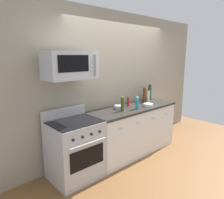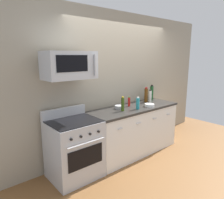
{
  "view_description": "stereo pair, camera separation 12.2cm",
  "coord_description": "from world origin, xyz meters",
  "px_view_note": "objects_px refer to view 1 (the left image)",
  "views": [
    {
      "loc": [
        -2.92,
        -2.59,
        1.89
      ],
      "look_at": [
        -0.61,
        -0.05,
        1.16
      ],
      "focal_mm": 33.39,
      "sensor_mm": 36.0,
      "label": 1
    },
    {
      "loc": [
        -2.83,
        -2.67,
        1.89
      ],
      "look_at": [
        -0.61,
        -0.05,
        1.16
      ],
      "focal_mm": 33.39,
      "sensor_mm": 36.0,
      "label": 2
    }
  ],
  "objects_px": {
    "bottle_olive_oil": "(122,104)",
    "bottle_vinegar_white": "(148,96)",
    "bottle_wine_amber": "(144,95)",
    "bottle_wine_green": "(150,93)",
    "microwave": "(70,65)",
    "bottle_hot_sauce_red": "(128,102)",
    "bowl_steel_prep": "(119,107)",
    "bottle_dish_soap": "(137,103)",
    "range_oven": "(75,149)",
    "bowl_white_ceramic": "(148,105)"
  },
  "relations": [
    {
      "from": "bottle_olive_oil",
      "to": "bottle_vinegar_white",
      "type": "bearing_deg",
      "value": 9.98
    },
    {
      "from": "bottle_wine_amber",
      "to": "bottle_wine_green",
      "type": "xyz_separation_m",
      "value": [
        0.25,
        0.05,
        0.01
      ]
    },
    {
      "from": "microwave",
      "to": "bottle_hot_sauce_red",
      "type": "bearing_deg",
      "value": 2.95
    },
    {
      "from": "bottle_olive_oil",
      "to": "bowl_steel_prep",
      "type": "xyz_separation_m",
      "value": [
        0.05,
        0.15,
        -0.09
      ]
    },
    {
      "from": "bottle_olive_oil",
      "to": "bottle_wine_green",
      "type": "bearing_deg",
      "value": 13.08
    },
    {
      "from": "bottle_dish_soap",
      "to": "bottle_hot_sauce_red",
      "type": "distance_m",
      "value": 0.27
    },
    {
      "from": "microwave",
      "to": "bottle_dish_soap",
      "type": "xyz_separation_m",
      "value": [
        1.26,
        -0.2,
        -0.72
      ]
    },
    {
      "from": "bottle_wine_amber",
      "to": "bottle_hot_sauce_red",
      "type": "relative_size",
      "value": 1.66
    },
    {
      "from": "bottle_wine_amber",
      "to": "bottle_hot_sauce_red",
      "type": "distance_m",
      "value": 0.54
    },
    {
      "from": "microwave",
      "to": "bottle_dish_soap",
      "type": "relative_size",
      "value": 3.25
    },
    {
      "from": "bottle_dish_soap",
      "to": "bowl_steel_prep",
      "type": "bearing_deg",
      "value": 135.1
    },
    {
      "from": "bottle_wine_green",
      "to": "bottle_wine_amber",
      "type": "bearing_deg",
      "value": -167.83
    },
    {
      "from": "bottle_wine_amber",
      "to": "bottle_dish_soap",
      "type": "bearing_deg",
      "value": -152.73
    },
    {
      "from": "range_oven",
      "to": "bottle_dish_soap",
      "type": "height_order",
      "value": "bottle_dish_soap"
    },
    {
      "from": "bottle_vinegar_white",
      "to": "microwave",
      "type": "bearing_deg",
      "value": -178.17
    },
    {
      "from": "bottle_hot_sauce_red",
      "to": "bowl_steel_prep",
      "type": "height_order",
      "value": "bottle_hot_sauce_red"
    },
    {
      "from": "range_oven",
      "to": "bottle_vinegar_white",
      "type": "xyz_separation_m",
      "value": [
        1.92,
        0.11,
        0.57
      ]
    },
    {
      "from": "microwave",
      "to": "bottle_vinegar_white",
      "type": "bearing_deg",
      "value": 1.83
    },
    {
      "from": "range_oven",
      "to": "bottle_wine_green",
      "type": "xyz_separation_m",
      "value": [
        2.08,
        0.2,
        0.61
      ]
    },
    {
      "from": "bottle_olive_oil",
      "to": "bottle_dish_soap",
      "type": "xyz_separation_m",
      "value": [
        0.3,
        -0.09,
        -0.02
      ]
    },
    {
      "from": "bottle_olive_oil",
      "to": "bottle_dish_soap",
      "type": "bearing_deg",
      "value": -16.82
    },
    {
      "from": "bowl_white_ceramic",
      "to": "bottle_olive_oil",
      "type": "bearing_deg",
      "value": 170.29
    },
    {
      "from": "bowl_white_ceramic",
      "to": "bottle_wine_amber",
      "type": "bearing_deg",
      "value": 50.25
    },
    {
      "from": "bottle_olive_oil",
      "to": "bowl_white_ceramic",
      "type": "height_order",
      "value": "bottle_olive_oil"
    },
    {
      "from": "microwave",
      "to": "bottle_vinegar_white",
      "type": "relative_size",
      "value": 2.86
    },
    {
      "from": "bottle_hot_sauce_red",
      "to": "bottle_vinegar_white",
      "type": "bearing_deg",
      "value": -0.52
    },
    {
      "from": "bottle_vinegar_white",
      "to": "bottle_hot_sauce_red",
      "type": "relative_size",
      "value": 1.38
    },
    {
      "from": "microwave",
      "to": "bottle_wine_amber",
      "type": "relative_size",
      "value": 2.37
    },
    {
      "from": "bottle_vinegar_white",
      "to": "bowl_steel_prep",
      "type": "distance_m",
      "value": 0.9
    },
    {
      "from": "microwave",
      "to": "bowl_white_ceramic",
      "type": "bearing_deg",
      "value": -7.6
    },
    {
      "from": "bottle_vinegar_white",
      "to": "bowl_white_ceramic",
      "type": "height_order",
      "value": "bottle_vinegar_white"
    },
    {
      "from": "microwave",
      "to": "bowl_steel_prep",
      "type": "xyz_separation_m",
      "value": [
        1.02,
        0.04,
        -0.8
      ]
    },
    {
      "from": "bottle_dish_soap",
      "to": "bottle_hot_sauce_red",
      "type": "relative_size",
      "value": 1.21
    },
    {
      "from": "bottle_vinegar_white",
      "to": "bottle_wine_green",
      "type": "xyz_separation_m",
      "value": [
        0.16,
        0.09,
        0.04
      ]
    },
    {
      "from": "microwave",
      "to": "bottle_olive_oil",
      "type": "relative_size",
      "value": 2.85
    },
    {
      "from": "bottle_vinegar_white",
      "to": "bowl_steel_prep",
      "type": "height_order",
      "value": "bottle_vinegar_white"
    },
    {
      "from": "bottle_wine_green",
      "to": "bowl_white_ceramic",
      "type": "distance_m",
      "value": 0.64
    },
    {
      "from": "bottle_olive_oil",
      "to": "bottle_dish_soap",
      "type": "relative_size",
      "value": 1.14
    },
    {
      "from": "bottle_vinegar_white",
      "to": "bottle_hot_sauce_red",
      "type": "xyz_separation_m",
      "value": [
        -0.62,
        0.01,
        -0.03
      ]
    },
    {
      "from": "bowl_white_ceramic",
      "to": "microwave",
      "type": "bearing_deg",
      "value": 172.4
    },
    {
      "from": "microwave",
      "to": "bottle_olive_oil",
      "type": "distance_m",
      "value": 1.2
    },
    {
      "from": "range_oven",
      "to": "bottle_hot_sauce_red",
      "type": "height_order",
      "value": "bottle_hot_sauce_red"
    },
    {
      "from": "bottle_vinegar_white",
      "to": "bottle_wine_green",
      "type": "distance_m",
      "value": 0.19
    },
    {
      "from": "microwave",
      "to": "range_oven",
      "type": "bearing_deg",
      "value": -90.29
    },
    {
      "from": "bowl_white_ceramic",
      "to": "bottle_vinegar_white",
      "type": "bearing_deg",
      "value": 38.48
    },
    {
      "from": "bottle_wine_green",
      "to": "bottle_olive_oil",
      "type": "bearing_deg",
      "value": -166.92
    },
    {
      "from": "bottle_vinegar_white",
      "to": "bottle_dish_soap",
      "type": "bearing_deg",
      "value": -158.64
    },
    {
      "from": "microwave",
      "to": "bottle_hot_sauce_red",
      "type": "xyz_separation_m",
      "value": [
        1.3,
        0.07,
        -0.74
      ]
    },
    {
      "from": "bottle_hot_sauce_red",
      "to": "range_oven",
      "type": "bearing_deg",
      "value": -175.08
    },
    {
      "from": "bottle_wine_amber",
      "to": "bottle_vinegar_white",
      "type": "bearing_deg",
      "value": -24.41
    }
  ]
}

